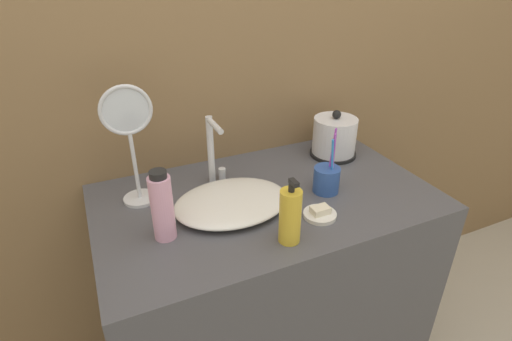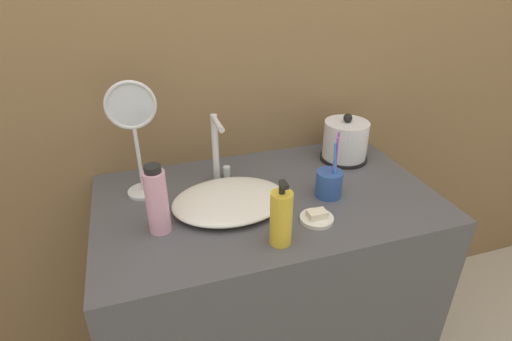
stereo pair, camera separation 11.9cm
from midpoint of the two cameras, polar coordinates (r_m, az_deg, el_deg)
wall_back at (r=1.39m, az=-0.30°, el=19.29°), size 6.00×0.04×2.60m
vanity_counter at (r=1.52m, az=3.75°, el=-17.52°), size 1.05×0.62×0.85m
sink_basin at (r=1.19m, az=-0.88°, el=-4.36°), size 0.35×0.27×0.04m
faucet at (r=1.28m, az=-2.90°, el=3.35°), size 0.06×0.12×0.23m
electric_kettle at (r=1.50m, az=14.85°, el=3.87°), size 0.17×0.17×0.18m
toothbrush_cup at (r=1.27m, az=13.07°, el=-1.81°), size 0.08×0.08×0.21m
lotion_bottle at (r=1.03m, az=6.95°, el=-6.83°), size 0.06×0.06×0.19m
shampoo_bottle at (r=1.07m, az=-10.92°, el=-4.33°), size 0.06×0.06×0.20m
soap_dish at (r=1.16m, az=11.61°, el=-6.70°), size 0.10×0.10×0.03m
vanity_mirror at (r=1.21m, az=-14.29°, el=5.52°), size 0.15×0.10×0.36m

